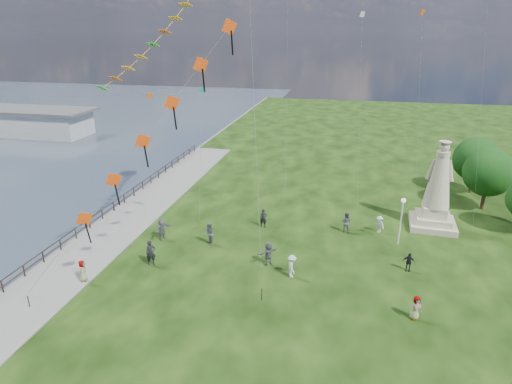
% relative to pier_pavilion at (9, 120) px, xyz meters
% --- Properties ---
extents(waterfront, '(200.00, 200.00, 1.51)m').
position_rel_pier_pavilion_xyz_m(waterfront, '(36.76, -33.01, -1.90)').
color(waterfront, '#2F3B47').
rests_on(waterfront, ground).
extents(pier_pavilion, '(30.00, 8.00, 4.40)m').
position_rel_pier_pavilion_xyz_m(pier_pavilion, '(0.00, 0.00, 0.00)').
color(pier_pavilion, '#A0A09B').
rests_on(pier_pavilion, ground).
extents(statue, '(4.03, 4.03, 7.74)m').
position_rel_pier_pavilion_xyz_m(statue, '(64.95, -24.84, 1.08)').
color(statue, tan).
rests_on(statue, ground).
extents(lamppost, '(0.37, 0.37, 4.01)m').
position_rel_pier_pavilion_xyz_m(lamppost, '(61.72, -28.98, 1.05)').
color(lamppost, silver).
rests_on(lamppost, ground).
extents(tree_row, '(6.42, 13.60, 6.07)m').
position_rel_pier_pavilion_xyz_m(tree_row, '(70.76, -18.91, 1.76)').
color(tree_row, '#382314').
rests_on(tree_row, ground).
extents(person_0, '(0.85, 0.80, 1.95)m').
position_rel_pier_pavilion_xyz_m(person_0, '(43.59, -36.38, -0.87)').
color(person_0, black).
rests_on(person_0, ground).
extents(person_1, '(1.03, 1.09, 1.93)m').
position_rel_pier_pavilion_xyz_m(person_1, '(46.79, -32.45, -0.88)').
color(person_1, '#595960').
rests_on(person_1, ground).
extents(person_2, '(0.90, 1.21, 1.68)m').
position_rel_pier_pavilion_xyz_m(person_2, '(53.97, -35.76, -1.00)').
color(person_2, silver).
rests_on(person_2, ground).
extents(person_4, '(0.90, 0.76, 1.57)m').
position_rel_pier_pavilion_xyz_m(person_4, '(61.87, -38.83, -1.05)').
color(person_4, '#595960').
rests_on(person_4, ground).
extents(person_5, '(1.27, 1.87, 1.85)m').
position_rel_pier_pavilion_xyz_m(person_5, '(42.65, -32.33, -0.91)').
color(person_5, '#595960').
rests_on(person_5, ground).
extents(person_6, '(0.64, 0.44, 1.69)m').
position_rel_pier_pavilion_xyz_m(person_6, '(50.36, -28.21, -1.00)').
color(person_6, black).
rests_on(person_6, ground).
extents(person_7, '(0.99, 0.71, 1.85)m').
position_rel_pier_pavilion_xyz_m(person_7, '(57.47, -27.60, -0.92)').
color(person_7, '#595960').
rests_on(person_7, ground).
extents(person_8, '(1.05, 1.01, 1.49)m').
position_rel_pier_pavilion_xyz_m(person_8, '(60.27, -27.07, -1.09)').
color(person_8, silver).
rests_on(person_8, ground).
extents(person_9, '(0.89, 0.51, 1.46)m').
position_rel_pier_pavilion_xyz_m(person_9, '(62.05, -33.15, -1.11)').
color(person_9, black).
rests_on(person_9, ground).
extents(person_10, '(0.62, 0.83, 1.53)m').
position_rel_pier_pavilion_xyz_m(person_10, '(40.04, -39.54, -1.08)').
color(person_10, '#595960').
rests_on(person_10, ground).
extents(person_11, '(1.68, 1.69, 1.80)m').
position_rel_pier_pavilion_xyz_m(person_11, '(52.01, -34.42, -0.94)').
color(person_11, '#595960').
rests_on(person_11, ground).
extents(red_kite_train, '(11.24, 9.35, 17.01)m').
position_rel_pier_pavilion_xyz_m(red_kite_train, '(45.26, -37.39, 8.70)').
color(red_kite_train, black).
rests_on(red_kite_train, ground).
extents(small_kites, '(30.15, 14.61, 20.55)m').
position_rel_pier_pavilion_xyz_m(small_kites, '(54.17, -20.10, 11.32)').
color(small_kites, teal).
rests_on(small_kites, ground).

